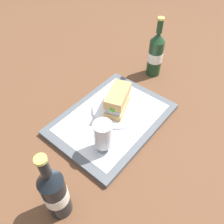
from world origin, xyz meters
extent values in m
plane|color=brown|center=(0.00, 0.00, 0.00)|extent=(3.00, 3.00, 0.00)
cube|color=#4C5156|center=(0.00, 0.00, 0.01)|extent=(0.44, 0.32, 0.02)
cube|color=silver|center=(0.00, 0.00, 0.02)|extent=(0.38, 0.27, 0.00)
cylinder|color=white|center=(-0.04, -0.01, 0.03)|extent=(0.19, 0.19, 0.01)
cube|color=tan|center=(-0.04, -0.01, 0.05)|extent=(0.14, 0.11, 0.02)
cube|color=#9EA3A8|center=(-0.04, -0.01, 0.07)|extent=(0.13, 0.09, 0.02)
cube|color=silver|center=(-0.04, -0.01, 0.08)|extent=(0.12, 0.09, 0.01)
sphere|color=#47932D|center=(0.01, 0.01, 0.09)|extent=(0.04, 0.04, 0.04)
cube|color=tan|center=(-0.04, -0.01, 0.10)|extent=(0.14, 0.11, 0.04)
cylinder|color=silver|center=(0.13, 0.07, 0.02)|extent=(0.06, 0.06, 0.01)
cylinder|color=silver|center=(0.13, 0.07, 0.04)|extent=(0.01, 0.01, 0.02)
cylinder|color=silver|center=(0.13, 0.07, 0.10)|extent=(0.06, 0.06, 0.09)
cylinder|color=gold|center=(0.13, 0.07, 0.08)|extent=(0.06, 0.06, 0.06)
cylinder|color=white|center=(0.13, 0.07, 0.12)|extent=(0.05, 0.05, 0.01)
cylinder|color=black|center=(0.34, 0.10, 0.08)|extent=(0.06, 0.06, 0.17)
cylinder|color=silver|center=(0.34, 0.10, 0.09)|extent=(0.07, 0.07, 0.05)
cone|color=black|center=(0.34, 0.10, 0.18)|extent=(0.06, 0.06, 0.04)
cylinder|color=black|center=(0.34, 0.10, 0.23)|extent=(0.02, 0.02, 0.05)
cylinder|color=#BFB74C|center=(0.34, 0.10, 0.26)|extent=(0.03, 0.03, 0.01)
cylinder|color=#19381E|center=(-0.35, -0.04, 0.08)|extent=(0.06, 0.06, 0.17)
cylinder|color=silver|center=(-0.35, -0.04, 0.09)|extent=(0.07, 0.07, 0.05)
cone|color=#19381E|center=(-0.35, -0.04, 0.18)|extent=(0.06, 0.06, 0.04)
cylinder|color=#19381E|center=(-0.35, -0.04, 0.23)|extent=(0.02, 0.02, 0.05)
cylinder|color=#BFB74C|center=(-0.35, -0.04, 0.26)|extent=(0.03, 0.03, 0.01)
camera|label=1|loc=(0.44, 0.36, 0.67)|focal=36.84mm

